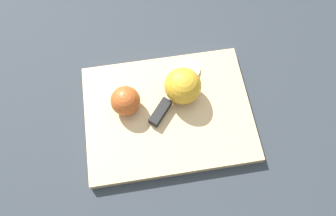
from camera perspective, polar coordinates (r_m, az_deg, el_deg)
name	(u,v)px	position (r m, az deg, el deg)	size (l,w,h in m)	color
ground_plane	(168,115)	(0.76, 0.00, -1.29)	(4.00, 4.00, 0.00)	#282D33
cutting_board	(168,113)	(0.75, 0.00, -0.96)	(0.42, 0.34, 0.02)	tan
apple_half_left	(125,101)	(0.72, -7.43, 1.23)	(0.07, 0.07, 0.07)	#AD4C1E
apple_half_right	(183,86)	(0.72, 2.57, 3.83)	(0.08, 0.08, 0.08)	gold
knife	(162,108)	(0.73, -1.01, -0.05)	(0.14, 0.12, 0.02)	silver
apple_slice	(189,70)	(0.78, 3.70, 6.61)	(0.05, 0.05, 0.01)	beige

